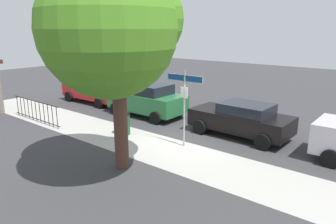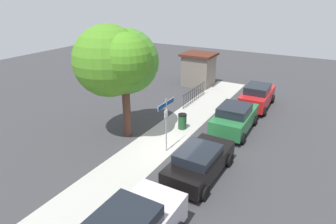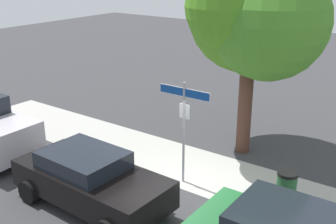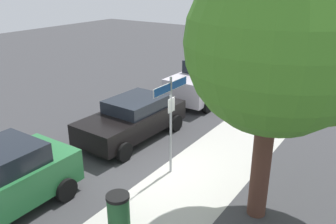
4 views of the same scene
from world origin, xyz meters
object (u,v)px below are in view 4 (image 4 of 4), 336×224
car_black (133,118)px  trash_bin (119,213)px  shade_tree (293,34)px  car_silver (207,79)px  street_sign (171,106)px

car_black → trash_bin: 5.10m
car_black → trash_bin: bearing=37.4°
shade_tree → car_silver: bearing=-141.4°
shade_tree → trash_bin: size_ratio=6.62×
shade_tree → trash_bin: shade_tree is taller
street_sign → car_black: 3.09m
car_silver → trash_bin: (9.56, 2.90, -0.49)m
street_sign → shade_tree: shade_tree is taller
shade_tree → car_black: 7.01m
street_sign → trash_bin: size_ratio=3.07×
shade_tree → street_sign: bearing=-96.9°
car_black → trash_bin: car_black is taller
car_silver → car_black: (5.43, -0.09, -0.20)m
trash_bin → shade_tree: bearing=132.5°
car_black → street_sign: bearing=65.1°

